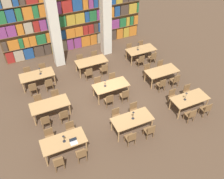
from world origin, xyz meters
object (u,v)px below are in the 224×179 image
(chair_6, at_px, (150,131))
(chair_9, at_px, (173,96))
(desk_lamp_2, at_px, (186,95))
(chair_34, at_px, (152,57))
(chair_0, at_px, (59,162))
(chair_2, at_px, (81,154))
(chair_11, at_px, (187,91))
(chair_10, at_px, (206,109))
(chair_25, at_px, (28,74))
(chair_8, at_px, (191,115))
(laptop, at_px, (74,142))
(chair_14, at_px, (64,115))
(chair_32, at_px, (141,60))
(chair_35, at_px, (141,47))
(reading_table_4, at_px, (111,86))
(reading_table_6, at_px, (37,76))
(chair_27, at_px, (43,70))
(chair_17, at_px, (98,84))
(chair_33, at_px, (130,49))
(pillar_left, at_px, (53,21))
(chair_16, at_px, (109,100))
(chair_26, at_px, (49,84))
(reading_table_1, at_px, (132,120))
(desk_lamp_0, at_px, (64,137))
(desk_lamp_1, at_px, (133,114))
(reading_table_3, at_px, (50,105))
(desk_lamp_3, at_px, (105,82))
(desk_lamp_4, at_px, (40,70))
(chair_24, at_px, (33,88))
(chair_12, at_px, (45,121))
(chair_7, at_px, (134,110))
(chair_5, at_px, (117,116))
(reading_table_7, at_px, (91,62))
(chair_13, at_px, (39,102))
(chair_19, at_px, (113,80))
(chair_30, at_px, (104,69))
(chair_22, at_px, (175,80))
(chair_28, at_px, (89,73))
(desk_lamp_5, at_px, (138,45))
(chair_15, at_px, (56,97))
(chair_1, at_px, (50,136))
(chair_3, at_px, (71,129))
(reading_table_2, at_px, (190,99))
(chair_29, at_px, (81,61))
(chair_31, at_px, (95,57))
(chair_21, at_px, (148,70))
(reading_table_5, at_px, (162,72))
(reading_table_0, at_px, (64,142))

(chair_6, relative_size, chair_9, 1.00)
(desk_lamp_2, distance_m, chair_34, 4.61)
(chair_0, relative_size, chair_2, 1.00)
(chair_9, distance_m, chair_11, 0.97)
(chair_10, xyz_separation_m, chair_25, (-7.70, 6.83, 0.00))
(chair_8, bearing_deg, laptop, 174.71)
(chair_14, height_order, chair_32, same)
(chair_35, bearing_deg, reading_table_4, 41.01)
(reading_table_6, bearing_deg, chair_27, 57.55)
(chair_17, relative_size, chair_33, 1.00)
(pillar_left, height_order, chair_32, pillar_left)
(chair_16, xyz_separation_m, chair_26, (-2.57, 2.66, 0.00))
(reading_table_1, bearing_deg, desk_lamp_0, 179.07)
(desk_lamp_1, relative_size, reading_table_3, 0.24)
(chair_9, xyz_separation_m, desk_lamp_3, (-3.12, 1.97, 0.61))
(desk_lamp_4, bearing_deg, chair_32, -7.32)
(chair_11, distance_m, chair_24, 8.60)
(chair_12, relative_size, reading_table_4, 0.45)
(chair_7, bearing_deg, chair_16, -54.65)
(chair_5, distance_m, desk_lamp_3, 2.12)
(chair_8, xyz_separation_m, reading_table_7, (-2.92, 6.10, 0.23))
(chair_13, height_order, chair_19, same)
(pillar_left, distance_m, chair_34, 6.64)
(chair_16, bearing_deg, chair_11, -15.57)
(reading_table_3, relative_size, chair_13, 2.24)
(chair_19, relative_size, chair_30, 1.00)
(chair_17, distance_m, chair_22, 4.48)
(chair_28, bearing_deg, desk_lamp_5, 10.26)
(chair_26, bearing_deg, chair_15, -86.59)
(chair_1, relative_size, chair_11, 1.00)
(chair_3, bearing_deg, chair_17, -133.24)
(reading_table_2, height_order, chair_29, chair_29)
(chair_19, xyz_separation_m, chair_24, (-4.41, 1.16, 0.00))
(reading_table_7, relative_size, chair_31, 2.24)
(chair_2, bearing_deg, chair_22, 21.08)
(pillar_left, distance_m, chair_0, 8.42)
(chair_24, distance_m, chair_28, 3.34)
(chair_6, relative_size, chair_16, 1.00)
(chair_17, height_order, chair_28, same)
(desk_lamp_0, height_order, chair_8, desk_lamp_0)
(chair_26, bearing_deg, chair_21, -11.67)
(chair_8, bearing_deg, chair_26, 137.51)
(chair_26, bearing_deg, desk_lamp_2, -37.33)
(chair_10, height_order, reading_table_7, chair_10)
(reading_table_5, height_order, chair_28, chair_28)
(chair_10, relative_size, chair_21, 1.00)
(pillar_left, height_order, desk_lamp_3, pillar_left)
(chair_2, distance_m, chair_25, 6.85)
(chair_27, bearing_deg, reading_table_0, 86.02)
(chair_9, bearing_deg, chair_24, -29.63)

